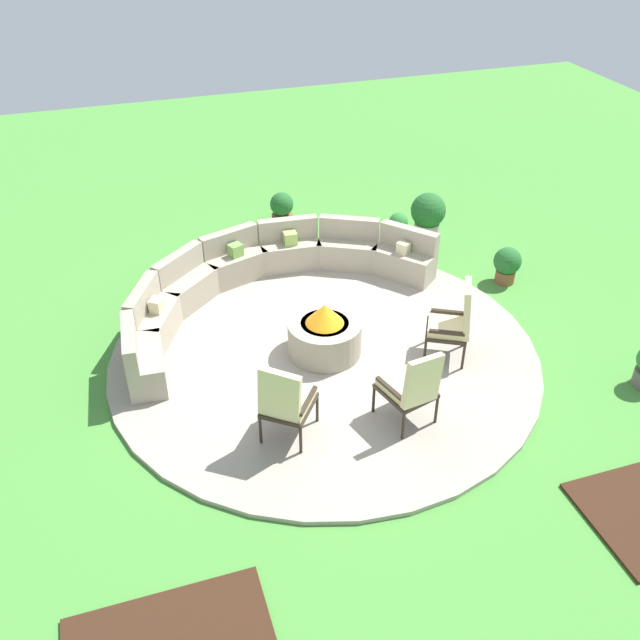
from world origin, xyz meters
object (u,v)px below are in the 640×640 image
Objects in this scene: potted_plant_1 at (507,264)px; potted_plant_4 at (398,229)px; curved_stone_bench at (257,280)px; lounge_chair_front_left at (285,400)px; potted_plant_0 at (282,209)px; lounge_chair_front_right at (412,386)px; potted_plant_2 at (428,214)px; lounge_chair_back_left at (455,320)px; fire_pit at (325,334)px.

potted_plant_4 reaches higher than potted_plant_1.
lounge_chair_front_left is (-0.41, -3.02, 0.25)m from curved_stone_bench.
lounge_chair_front_right is at bearing -89.48° from potted_plant_0.
potted_plant_2 is 1.30× the size of potted_plant_4.
curved_stone_bench reaches higher than potted_plant_4.
curved_stone_bench is at bearing -160.67° from potted_plant_4.
potted_plant_2 is 0.66m from potted_plant_4.
curved_stone_bench is 6.05× the size of potted_plant_2.
potted_plant_4 is (3.08, 3.96, -0.29)m from lounge_chair_front_left.
lounge_chair_front_left is 5.46m from potted_plant_0.
curved_stone_bench is 7.46× the size of potted_plant_0.
lounge_chair_back_left is at bearing 27.73° from lounge_chair_front_right.
potted_plant_1 is at bearing 26.75° from lounge_chair_front_right.
fire_pit is 3.89m from potted_plant_2.
lounge_chair_back_left is 3.54m from potted_plant_2.
lounge_chair_front_left reaches higher than potted_plant_1.
curved_stone_bench is 2.84m from potted_plant_4.
potted_plant_1 is (4.23, 2.36, -0.30)m from lounge_chair_front_left.
potted_plant_1 is 1.86m from potted_plant_2.
fire_pit is at bearing -97.01° from potted_plant_0.
lounge_chair_back_left is 1.91× the size of potted_plant_1.
lounge_chair_front_left is at bearing 156.83° from lounge_chair_front_right.
lounge_chair_front_right is 1.45m from lounge_chair_back_left.
lounge_chair_back_left reaches higher than potted_plant_2.
lounge_chair_back_left reaches higher than fire_pit.
fire_pit is 3.33m from potted_plant_4.
fire_pit reaches higher than potted_plant_1.
curved_stone_bench is 4.30× the size of lounge_chair_back_left.
lounge_chair_back_left is at bearing 55.05° from lounge_chair_front_left.
lounge_chair_front_right is (0.52, -1.61, 0.24)m from fire_pit.
potted_plant_4 is (2.15, 2.55, -0.03)m from fire_pit.
potted_plant_1 is at bearing -45.89° from potted_plant_0.
lounge_chair_front_right is 5.47m from potted_plant_0.
potted_plant_4 is (2.68, 0.94, -0.04)m from curved_stone_bench.
lounge_chair_front_right is at bearing -71.97° from curved_stone_bench.
lounge_chair_back_left reaches higher than curved_stone_bench.
lounge_chair_front_left is at bearing -123.31° from fire_pit.
potted_plant_1 is 0.74× the size of potted_plant_2.
curved_stone_bench is 8.21× the size of potted_plant_1.
potted_plant_4 is at bearing 125.59° from potted_plant_1.
lounge_chair_front_right is 1.72× the size of potted_plant_4.
curved_stone_bench is at bearing 72.13° from lounge_chair_back_left.
lounge_chair_front_left is 0.98× the size of lounge_chair_back_left.
potted_plant_1 is at bearing 66.25° from lounge_chair_front_left.
potted_plant_2 is at bearing 44.38° from fire_pit.
lounge_chair_front_right is (1.05, -3.21, 0.23)m from curved_stone_bench.
lounge_chair_back_left is 1.84× the size of potted_plant_4.
lounge_chair_back_left reaches higher than potted_plant_0.
curved_stone_bench is at bearing 119.48° from lounge_chair_front_left.
lounge_chair_front_left is at bearing -97.68° from curved_stone_bench.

